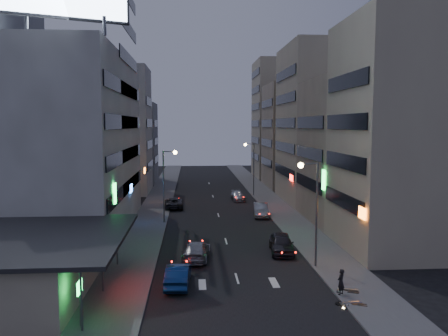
{
  "coord_description": "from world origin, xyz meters",
  "views": [
    {
      "loc": [
        -3.14,
        -26.09,
        10.96
      ],
      "look_at": [
        0.29,
        20.64,
        6.29
      ],
      "focal_mm": 35.0,
      "sensor_mm": 36.0,
      "label": 1
    }
  ],
  "objects": [
    {
      "name": "far_left_a",
      "position": [
        -15.5,
        45.0,
        10.0
      ],
      "size": [
        11.0,
        10.0,
        20.0
      ],
      "primitive_type": "cube",
      "color": "beige",
      "rests_on": "ground"
    },
    {
      "name": "parked_car_left",
      "position": [
        -5.6,
        30.91,
        0.7
      ],
      "size": [
        2.61,
        5.15,
        1.39
      ],
      "primitive_type": "imported",
      "rotation": [
        0.0,
        0.0,
        3.2
      ],
      "color": "#26252A",
      "rests_on": "ground"
    },
    {
      "name": "sidewalk_right",
      "position": [
        8.0,
        30.0,
        0.06
      ],
      "size": [
        4.0,
        120.0,
        0.12
      ],
      "primitive_type": "cube",
      "color": "#4C4C4F",
      "rests_on": "ground"
    },
    {
      "name": "ground",
      "position": [
        0.0,
        0.0,
        0.0
      ],
      "size": [
        180.0,
        180.0,
        0.0
      ],
      "primitive_type": "plane",
      "color": "black",
      "rests_on": "ground"
    },
    {
      "name": "parked_car_right_near",
      "position": [
        4.47,
        10.07,
        0.82
      ],
      "size": [
        2.41,
        4.97,
        1.63
      ],
      "primitive_type": "imported",
      "rotation": [
        0.0,
        0.0,
        -0.1
      ],
      "color": "#2A292F",
      "rests_on": "ground"
    },
    {
      "name": "white_building",
      "position": [
        -17.0,
        20.0,
        9.0
      ],
      "size": [
        14.0,
        24.0,
        18.0
      ],
      "primitive_type": "cube",
      "color": "beige",
      "rests_on": "ground"
    },
    {
      "name": "parked_car_right_far",
      "position": [
        3.46,
        36.21,
        0.64
      ],
      "size": [
        2.05,
        4.49,
        1.27
      ],
      "primitive_type": "imported",
      "rotation": [
        0.0,
        0.0,
        0.06
      ],
      "color": "#A4A7AC",
      "rests_on": "ground"
    },
    {
      "name": "sidewalk_left",
      "position": [
        -8.0,
        30.0,
        0.06
      ],
      "size": [
        4.0,
        120.0,
        0.12
      ],
      "primitive_type": "cube",
      "color": "#4C4C4F",
      "rests_on": "ground"
    },
    {
      "name": "street_lamp_right_far",
      "position": [
        5.9,
        40.0,
        5.36
      ],
      "size": [
        1.6,
        0.44,
        8.02
      ],
      "color": "#595B60",
      "rests_on": "sidewalk_right"
    },
    {
      "name": "shophouse_mid",
      "position": [
        15.5,
        22.0,
        8.0
      ],
      "size": [
        11.0,
        12.0,
        16.0
      ],
      "primitive_type": "cube",
      "color": "tan",
      "rests_on": "ground"
    },
    {
      "name": "far_right_b",
      "position": [
        16.0,
        64.0,
        12.0
      ],
      "size": [
        12.0,
        12.0,
        24.0
      ],
      "primitive_type": "cube",
      "color": "tan",
      "rests_on": "ground"
    },
    {
      "name": "scooter_silver_a",
      "position": [
        7.03,
        -0.78,
        0.68
      ],
      "size": [
        0.84,
        1.9,
        1.12
      ],
      "primitive_type": null,
      "rotation": [
        0.0,
        0.0,
        1.7
      ],
      "color": "gray",
      "rests_on": "sidewalk_right"
    },
    {
      "name": "shophouse_near",
      "position": [
        15.0,
        10.5,
        10.0
      ],
      "size": [
        10.0,
        11.0,
        20.0
      ],
      "primitive_type": "cube",
      "color": "tan",
      "rests_on": "ground"
    },
    {
      "name": "scooter_black_a",
      "position": [
        7.41,
        -1.31,
        0.61
      ],
      "size": [
        1.14,
        1.69,
        0.98
      ],
      "primitive_type": null,
      "rotation": [
        0.0,
        0.0,
        1.16
      ],
      "color": "black",
      "rests_on": "sidewalk_right"
    },
    {
      "name": "road_car_blue",
      "position": [
        -4.15,
        3.0,
        0.73
      ],
      "size": [
        1.8,
        4.53,
        1.47
      ],
      "primitive_type": "imported",
      "rotation": [
        0.0,
        0.0,
        3.09
      ],
      "color": "navy",
      "rests_on": "ground"
    },
    {
      "name": "shophouse_far",
      "position": [
        15.0,
        35.0,
        11.0
      ],
      "size": [
        10.0,
        14.0,
        22.0
      ],
      "primitive_type": "cube",
      "color": "tan",
      "rests_on": "ground"
    },
    {
      "name": "scooter_silver_b",
      "position": [
        7.76,
        0.97,
        0.73
      ],
      "size": [
        1.34,
        2.09,
        1.21
      ],
      "primitive_type": null,
      "rotation": [
        0.0,
        0.0,
        1.2
      ],
      "color": "#A5A8AC",
      "rests_on": "sidewalk_right"
    },
    {
      "name": "scooter_black_b",
      "position": [
        7.68,
        0.8,
        0.72
      ],
      "size": [
        1.36,
        2.08,
        1.21
      ],
      "primitive_type": null,
      "rotation": [
        0.0,
        0.0,
        1.18
      ],
      "color": "black",
      "rests_on": "sidewalk_right"
    },
    {
      "name": "scooter_blue",
      "position": [
        7.19,
        -0.94,
        0.68
      ],
      "size": [
        0.72,
        1.87,
        1.12
      ],
      "primitive_type": null,
      "rotation": [
        0.0,
        0.0,
        1.51
      ],
      "color": "navy",
      "rests_on": "sidewalk_right"
    },
    {
      "name": "far_left_b",
      "position": [
        -16.0,
        58.0,
        7.5
      ],
      "size": [
        12.0,
        10.0,
        15.0
      ],
      "primitive_type": "cube",
      "color": "gray",
      "rests_on": "ground"
    },
    {
      "name": "street_lamp_left",
      "position": [
        -5.9,
        22.0,
        5.36
      ],
      "size": [
        1.6,
        0.44,
        8.02
      ],
      "color": "#595B60",
      "rests_on": "sidewalk_left"
    },
    {
      "name": "road_car_silver",
      "position": [
        -2.83,
        8.72,
        0.72
      ],
      "size": [
        2.64,
        5.21,
        1.45
      ],
      "primitive_type": "imported",
      "rotation": [
        0.0,
        0.0,
        3.02
      ],
      "color": "#93969B",
      "rests_on": "ground"
    },
    {
      "name": "person",
      "position": [
        6.3,
        0.3,
        0.95
      ],
      "size": [
        0.71,
        0.7,
        1.66
      ],
      "primitive_type": "imported",
      "rotation": [
        0.0,
        0.0,
        3.89
      ],
      "color": "black",
      "rests_on": "sidewalk_right"
    },
    {
      "name": "street_lamp_right_near",
      "position": [
        5.9,
        6.0,
        5.36
      ],
      "size": [
        1.6,
        0.44,
        8.02
      ],
      "color": "#595B60",
      "rests_on": "sidewalk_right"
    },
    {
      "name": "food_court",
      "position": [
        -13.9,
        2.0,
        1.98
      ],
      "size": [
        11.0,
        13.0,
        3.88
      ],
      "color": "tan",
      "rests_on": "ground"
    },
    {
      "name": "parked_car_right_mid",
      "position": [
        5.03,
        24.97,
        0.78
      ],
      "size": [
        2.07,
        4.86,
        1.56
      ],
      "primitive_type": "imported",
      "rotation": [
        0.0,
        0.0,
        -0.09
      ],
      "color": "#999CA1",
      "rests_on": "ground"
    },
    {
      "name": "far_right_a",
      "position": [
        15.5,
        50.0,
        9.0
      ],
      "size": [
        11.0,
        12.0,
        18.0
      ],
      "primitive_type": "cube",
      "color": "tan",
      "rests_on": "ground"
    }
  ]
}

